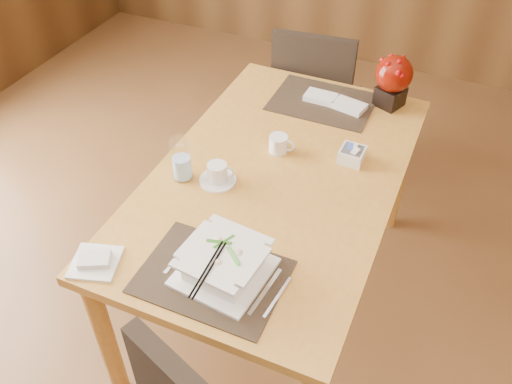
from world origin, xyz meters
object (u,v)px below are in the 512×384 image
at_px(coffee_cup, 217,174).
at_px(berry_decor, 393,78).
at_px(sugar_caddy, 352,155).
at_px(far_chair, 314,97).
at_px(water_glass, 181,159).
at_px(creamer_jug, 278,144).
at_px(bread_plate, 95,262).
at_px(dining_table, 277,193).
at_px(soup_setting, 224,263).

xyz_separation_m(coffee_cup, berry_decor, (0.47, 0.78, 0.10)).
bearing_deg(sugar_caddy, far_chair, 117.99).
bearing_deg(water_glass, creamer_jug, 47.84).
relative_size(coffee_cup, creamer_jug, 1.44).
bearing_deg(creamer_jug, bread_plate, -113.16).
bearing_deg(bread_plate, creamer_jug, 67.92).
xyz_separation_m(dining_table, soup_setting, (0.03, -0.53, 0.15)).
xyz_separation_m(berry_decor, bread_plate, (-0.65, -1.30, -0.13)).
bearing_deg(soup_setting, far_chair, 103.22).
bearing_deg(coffee_cup, creamer_jug, 62.41).
distance_m(coffee_cup, berry_decor, 0.92).
xyz_separation_m(dining_table, far_chair, (-0.15, 0.92, -0.13)).
bearing_deg(coffee_cup, far_chair, 87.86).
xyz_separation_m(sugar_caddy, bread_plate, (-0.61, -0.84, -0.02)).
bearing_deg(coffee_cup, bread_plate, -109.08).
bearing_deg(far_chair, bread_plate, 76.35).
distance_m(soup_setting, sugar_caddy, 0.75).
distance_m(sugar_caddy, far_chair, 0.87).
height_order(creamer_jug, far_chair, far_chair).
relative_size(berry_decor, far_chair, 0.26).
height_order(creamer_jug, bread_plate, creamer_jug).
bearing_deg(dining_table, water_glass, -153.20).
xyz_separation_m(dining_table, creamer_jug, (-0.05, 0.14, 0.13)).
bearing_deg(water_glass, far_chair, 81.08).
bearing_deg(bread_plate, dining_table, 60.38).
xyz_separation_m(dining_table, berry_decor, (0.28, 0.65, 0.23)).
bearing_deg(berry_decor, bread_plate, -116.51).
xyz_separation_m(soup_setting, creamer_jug, (-0.08, 0.66, -0.02)).
bearing_deg(water_glass, dining_table, 26.80).
bearing_deg(sugar_caddy, bread_plate, -125.77).
bearing_deg(water_glass, sugar_caddy, 32.46).
bearing_deg(coffee_cup, berry_decor, 59.00).
bearing_deg(soup_setting, creamer_jug, 103.11).
xyz_separation_m(dining_table, sugar_caddy, (0.24, 0.19, 0.12)).
bearing_deg(soup_setting, bread_plate, -156.54).
relative_size(sugar_caddy, bread_plate, 0.63).
height_order(coffee_cup, creamer_jug, coffee_cup).
bearing_deg(water_glass, bread_plate, -95.73).
bearing_deg(dining_table, berry_decor, 66.79).
height_order(dining_table, far_chair, far_chair).
relative_size(dining_table, creamer_jug, 15.38).
bearing_deg(coffee_cup, dining_table, 34.39).
height_order(water_glass, bread_plate, water_glass).
bearing_deg(coffee_cup, water_glass, -166.20).
bearing_deg(dining_table, bread_plate, -119.62).
relative_size(coffee_cup, water_glass, 0.80).
distance_m(water_glass, creamer_jug, 0.41).
distance_m(dining_table, water_glass, 0.40).
height_order(sugar_caddy, far_chair, far_chair).
bearing_deg(water_glass, berry_decor, 53.56).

